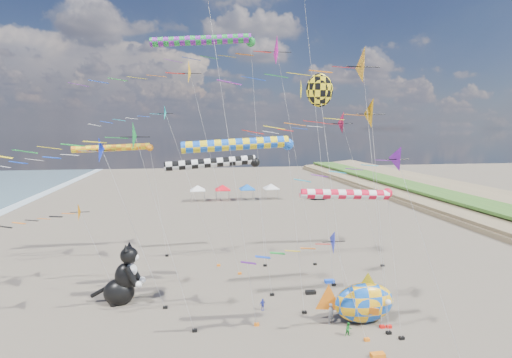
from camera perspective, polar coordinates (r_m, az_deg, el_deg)
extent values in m
cylinder|color=#B2B2B2|center=(27.87, -2.69, 2.36)|extent=(2.76, 0.02, 24.32)
cube|color=black|center=(31.45, 0.09, -20.06)|extent=(0.36, 0.24, 0.20)
cone|color=#142DD8|center=(32.27, -20.58, 3.85)|extent=(2.08, 2.23, 2.30)
cylinder|color=#B2B2B2|center=(32.89, -16.64, -7.30)|extent=(4.02, 0.02, 12.88)
cube|color=black|center=(34.79, -12.82, -17.44)|extent=(0.36, 0.24, 0.20)
cylinder|color=#B2B2B2|center=(35.71, 9.00, 5.04)|extent=(3.42, 0.02, 26.43)
cube|color=black|center=(39.01, 11.06, -14.61)|extent=(0.36, 0.24, 0.20)
cone|color=#178E39|center=(27.61, -15.71, 5.94)|extent=(1.95, 2.09, 2.15)
cylinder|color=#B2B2B2|center=(28.47, -12.14, -8.22)|extent=(3.08, 0.02, 14.03)
cube|color=black|center=(30.97, -8.76, -20.60)|extent=(0.36, 0.24, 0.20)
cone|color=#13D2CC|center=(41.04, -11.16, 9.25)|extent=(1.59, 1.70, 1.76)
cylinder|color=#B2B2B2|center=(41.50, -8.19, -1.84)|extent=(3.94, 0.02, 16.08)
cube|color=black|center=(43.51, -5.36, -12.17)|extent=(0.36, 0.24, 0.20)
cone|color=#ED11A1|center=(41.55, 4.46, 17.92)|extent=(3.10, 3.32, 3.42)
cylinder|color=#B2B2B2|center=(41.37, 6.53, 2.46)|extent=(3.32, 0.02, 22.25)
cube|color=black|center=(44.12, 8.43, -11.94)|extent=(0.36, 0.24, 0.20)
cone|color=#091BD9|center=(27.26, 12.73, -8.78)|extent=(1.66, 1.77, 1.83)
cylinder|color=#B2B2B2|center=(28.74, 14.18, -15.45)|extent=(1.74, 0.02, 7.09)
cube|color=black|center=(30.53, 15.55, -21.23)|extent=(0.36, 0.24, 0.20)
cone|color=orange|center=(38.45, -23.63, -4.67)|extent=(1.76, 1.89, 1.94)
cylinder|color=#B2B2B2|center=(39.00, -21.63, -9.71)|extent=(2.43, 0.02, 7.01)
cube|color=black|center=(39.86, -19.66, -14.42)|extent=(0.36, 0.24, 0.20)
cone|color=#6B1795|center=(24.08, 23.29, 2.49)|extent=(1.56, 1.67, 1.72)
cylinder|color=#B2B2B2|center=(26.18, 25.54, -11.59)|extent=(3.15, 0.02, 12.78)
cone|color=#DE1545|center=(41.67, 14.67, 7.77)|extent=(2.37, 2.54, 2.62)
cylinder|color=#B2B2B2|center=(42.86, 16.20, -2.44)|extent=(3.05, 0.02, 15.09)
cube|color=black|center=(45.32, 17.63, -11.68)|extent=(0.36, 0.24, 0.20)
cone|color=#FFB01A|center=(38.64, -7.48, 14.81)|extent=(2.17, 2.32, 2.40)
cylinder|color=#B2B2B2|center=(38.66, -4.82, 0.23)|extent=(3.29, 0.02, 19.66)
cube|color=black|center=(41.13, -2.35, -13.31)|extent=(0.36, 0.24, 0.20)
cone|color=#F9A90C|center=(28.42, 16.09, 8.95)|extent=(2.08, 2.23, 2.30)
cylinder|color=#B2B2B2|center=(29.62, 17.33, -6.31)|extent=(2.03, 0.02, 15.51)
cube|color=black|center=(32.65, 18.47, -19.37)|extent=(0.36, 0.24, 0.20)
cone|color=orange|center=(27.57, 15.29, 15.24)|extent=(2.39, 2.55, 2.63)
cylinder|color=#B2B2B2|center=(28.29, 16.94, -3.84)|extent=(2.49, 0.02, 18.48)
cube|color=black|center=(31.81, 18.43, -20.11)|extent=(0.36, 0.24, 0.20)
cylinder|color=black|center=(32.83, -6.54, 2.29)|extent=(7.41, 0.76, 0.76)
sphere|color=black|center=(33.20, -0.14, 2.39)|extent=(0.80, 0.80, 0.80)
cylinder|color=#B2B2B2|center=(34.31, 1.11, -7.39)|extent=(1.52, 0.02, 11.73)
cube|color=black|center=(36.32, 2.30, -16.17)|extent=(0.36, 0.24, 0.20)
cylinder|color=orange|center=(46.05, -19.93, 4.20)|extent=(8.07, 0.73, 0.73)
sphere|color=orange|center=(45.47, -14.92, 4.35)|extent=(0.76, 0.76, 0.76)
cylinder|color=#B2B2B2|center=(46.10, -13.74, -3.36)|extent=(1.52, 0.02, 12.44)
cube|color=black|center=(47.52, -12.60, -10.62)|extent=(0.36, 0.24, 0.20)
cylinder|color=red|center=(26.30, 12.58, -2.15)|extent=(5.86, 0.63, 0.63)
sphere|color=red|center=(27.50, 18.26, -1.93)|extent=(0.66, 0.66, 0.66)
cylinder|color=#B2B2B2|center=(29.08, 19.20, -11.96)|extent=(1.52, 0.02, 10.32)
cube|color=black|center=(31.41, 20.08, -20.56)|extent=(0.36, 0.24, 0.20)
cylinder|color=#1A9232|center=(41.08, -7.86, 19.04)|extent=(9.69, 0.89, 0.89)
sphere|color=#1A9232|center=(41.49, -0.77, 18.98)|extent=(0.94, 0.94, 0.94)
cylinder|color=#B2B2B2|center=(40.84, 0.30, 2.96)|extent=(1.52, 0.02, 22.98)
cube|color=black|center=(43.32, 1.29, -12.23)|extent=(0.36, 0.24, 0.20)
cylinder|color=blue|center=(29.13, -2.96, 4.94)|extent=(7.79, 0.85, 0.85)
sphere|color=blue|center=(29.80, 4.53, 4.98)|extent=(0.89, 0.89, 0.89)
cylinder|color=#B2B2B2|center=(30.96, 5.77, -7.47)|extent=(1.52, 0.02, 13.36)
cube|color=black|center=(33.42, 6.93, -18.38)|extent=(0.36, 0.24, 0.20)
ellipsoid|color=yellow|center=(32.73, 9.08, 12.42)|extent=(2.20, 0.40, 2.64)
cone|color=yellow|center=(32.30, 6.48, 12.53)|extent=(0.12, 1.80, 1.80)
cylinder|color=#B2B2B2|center=(32.48, 11.00, -3.11)|extent=(2.03, 2.03, 17.53)
cube|color=black|center=(34.55, 12.87, -17.63)|extent=(0.36, 0.24, 0.20)
ellipsoid|color=blue|center=(32.28, 15.21, -16.67)|extent=(4.91, 2.90, 3.07)
cone|color=orange|center=(31.35, 10.56, -17.28)|extent=(2.21, 0.66, 2.25)
cone|color=yellow|center=(31.78, 15.65, -14.08)|extent=(1.61, 0.49, 1.64)
cylinder|color=#B2B2B2|center=(32.75, 17.40, -18.40)|extent=(0.27, 1.04, 1.09)
cube|color=red|center=(32.49, 17.59, -19.47)|extent=(0.36, 0.24, 0.20)
imported|color=gray|center=(31.95, 10.68, -18.37)|extent=(0.68, 0.60, 1.56)
imported|color=#1B8D2A|center=(30.66, 13.09, -20.18)|extent=(0.52, 0.42, 0.99)
imported|color=#2D39B1|center=(33.56, 0.95, -17.49)|extent=(0.62, 0.41, 0.98)
cube|color=orange|center=(28.87, 16.98, -22.94)|extent=(0.90, 0.44, 0.30)
cube|color=blue|center=(39.62, 10.46, -14.16)|extent=(0.90, 0.44, 0.30)
cube|color=black|center=(36.93, 7.81, -15.74)|extent=(0.90, 0.44, 0.30)
cube|color=white|center=(80.67, -8.33, -1.62)|extent=(3.00, 3.00, 0.15)
pyramid|color=white|center=(80.52, -8.34, -0.88)|extent=(4.20, 4.20, 1.00)
cylinder|color=#999999|center=(79.57, -9.24, -2.60)|extent=(0.08, 0.08, 2.20)
cylinder|color=#999999|center=(79.60, -7.36, -2.56)|extent=(0.08, 0.08, 2.20)
cylinder|color=#999999|center=(82.13, -9.23, -2.29)|extent=(0.08, 0.08, 2.20)
cylinder|color=#999999|center=(82.16, -7.42, -2.25)|extent=(0.08, 0.08, 2.20)
cube|color=red|center=(80.88, -4.78, -1.54)|extent=(3.00, 3.00, 0.15)
pyramid|color=red|center=(80.73, -4.79, -0.81)|extent=(4.20, 4.20, 1.00)
cylinder|color=#999999|center=(79.70, -5.64, -2.52)|extent=(0.08, 0.08, 2.20)
cylinder|color=#999999|center=(79.89, -3.78, -2.48)|extent=(0.08, 0.08, 2.20)
cylinder|color=#999999|center=(82.26, -5.75, -2.22)|extent=(0.08, 0.08, 2.20)
cylinder|color=#999999|center=(82.45, -3.94, -2.18)|extent=(0.08, 0.08, 2.20)
cube|color=blue|center=(81.40, -1.27, -1.46)|extent=(3.00, 3.00, 0.15)
pyramid|color=blue|center=(81.25, -1.27, -0.73)|extent=(4.20, 4.20, 1.00)
cylinder|color=#999999|center=(80.14, -2.07, -2.44)|extent=(0.08, 0.08, 2.20)
cylinder|color=#999999|center=(80.49, -0.23, -2.39)|extent=(0.08, 0.08, 2.20)
cylinder|color=#999999|center=(82.69, -2.29, -2.14)|extent=(0.08, 0.08, 2.20)
cylinder|color=#999999|center=(83.03, -0.50, -2.09)|extent=(0.08, 0.08, 2.20)
cube|color=white|center=(82.22, 2.18, -1.38)|extent=(3.00, 3.00, 0.15)
pyramid|color=white|center=(82.07, 2.19, -0.66)|extent=(4.20, 4.20, 1.00)
cylinder|color=#999999|center=(80.89, 1.46, -2.34)|extent=(0.08, 0.08, 2.20)
cylinder|color=#999999|center=(81.40, 3.26, -2.29)|extent=(0.08, 0.08, 2.20)
cylinder|color=#999999|center=(83.42, 1.13, -2.05)|extent=(0.08, 0.08, 2.20)
cylinder|color=#999999|center=(83.91, 2.88, -2.01)|extent=(0.08, 0.08, 2.20)
imported|color=#26262D|center=(82.94, 8.89, -2.55)|extent=(3.48, 1.48, 1.17)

